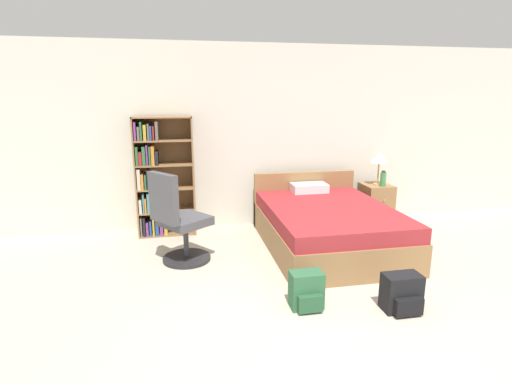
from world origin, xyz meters
name	(u,v)px	position (x,y,z in m)	size (l,w,h in m)	color
ground_plane	(361,350)	(0.00, 0.00, 0.00)	(14.00, 14.00, 0.00)	#BCB29E
wall_back	(268,137)	(0.00, 3.23, 1.30)	(9.00, 0.06, 2.60)	silver
bookshelf	(158,179)	(-1.59, 3.00, 0.79)	(0.77, 0.34, 1.62)	olive
bed	(326,225)	(0.51, 2.10, 0.28)	(1.50, 2.06, 0.80)	olive
office_chair	(178,223)	(-1.33, 1.94, 0.49)	(0.72, 0.71, 1.08)	#232326
nightstand	(375,204)	(1.58, 2.88, 0.30)	(0.40, 0.48, 0.60)	olive
table_lamp	(379,158)	(1.58, 2.87, 1.00)	(0.25, 0.25, 0.50)	tan
water_bottle	(383,179)	(1.61, 2.76, 0.71)	(0.08, 0.08, 0.23)	#3F8C4C
backpack_black	(402,294)	(0.61, 0.48, 0.16)	(0.33, 0.26, 0.34)	black
backpack_green	(307,291)	(-0.21, 0.69, 0.16)	(0.30, 0.25, 0.34)	#2D603D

